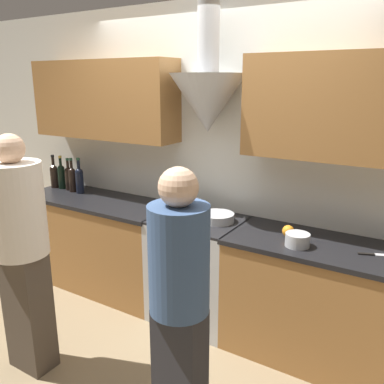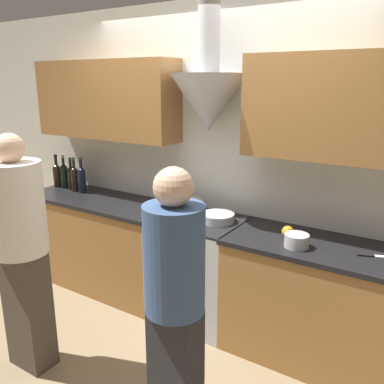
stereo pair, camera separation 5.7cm
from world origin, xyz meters
name	(u,v)px [view 2 (the right image)]	position (x,y,z in m)	size (l,w,h in m)	color
ground_plane	(176,336)	(0.00, 0.00, 0.00)	(12.00, 12.00, 0.00)	#847051
wall_back	(210,140)	(-0.06, 0.60, 1.49)	(8.40, 0.60, 2.60)	silver
counter_left	(102,241)	(-1.11, 0.34, 0.45)	(1.55, 0.62, 0.89)	#9E6B38
counter_right	(311,301)	(0.95, 0.34, 0.45)	(1.22, 0.62, 0.89)	#9E6B38
stove_range	(199,269)	(0.00, 0.34, 0.45)	(0.71, 0.60, 0.89)	#B7BABC
wine_bottle_0	(57,174)	(-1.80, 0.42, 1.02)	(0.08, 0.08, 0.34)	black
wine_bottle_1	(64,175)	(-1.70, 0.42, 1.03)	(0.07, 0.07, 0.34)	black
wine_bottle_2	(71,177)	(-1.60, 0.43, 1.02)	(0.07, 0.07, 0.33)	black
wine_bottle_3	(75,178)	(-1.51, 0.40, 1.03)	(0.07, 0.07, 0.34)	black
wine_bottle_4	(82,178)	(-1.41, 0.40, 1.03)	(0.08, 0.08, 0.35)	black
stock_pot	(186,207)	(-0.16, 0.38, 0.95)	(0.28, 0.28, 0.12)	#B7BABC
mixing_bowl	(218,218)	(0.16, 0.36, 0.92)	(0.27, 0.27, 0.07)	#B7BABC
orange_fruit	(288,232)	(0.75, 0.34, 0.93)	(0.09, 0.09, 0.09)	orange
saucepan	(297,241)	(0.85, 0.21, 0.93)	(0.17, 0.17, 0.09)	#B7BABC
chefs_knife	(380,257)	(1.36, 0.33, 0.89)	(0.26, 0.12, 0.01)	silver
person_foreground_left	(21,245)	(-0.68, -0.81, 0.91)	(0.36, 0.36, 1.66)	#473D33
person_foreground_right	(175,305)	(0.58, -0.83, 0.89)	(0.30, 0.30, 1.59)	#28282D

